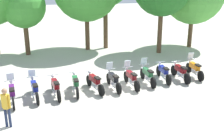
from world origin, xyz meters
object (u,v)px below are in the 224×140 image
(motorcycle_7, at_px, (148,75))
(motorcycle_4, at_px, (95,82))
(motorcycle_8, at_px, (163,72))
(motorcycle_6, at_px, (131,78))
(tree_1, at_px, (24,6))
(motorcycle_0, at_px, (12,93))
(motorcycle_9, at_px, (180,72))
(motorcycle_1, at_px, (35,89))
(motorcycle_2, at_px, (55,87))
(motorcycle_10, at_px, (194,69))
(person_0, at_px, (6,105))
(motorcycle_5, at_px, (113,80))
(motorcycle_3, at_px, (76,84))

(motorcycle_7, bearing_deg, motorcycle_4, 93.86)
(motorcycle_8, bearing_deg, motorcycle_6, 103.52)
(motorcycle_4, relative_size, tree_1, 0.40)
(motorcycle_0, height_order, motorcycle_9, motorcycle_0)
(motorcycle_6, bearing_deg, motorcycle_9, -89.19)
(motorcycle_1, relative_size, motorcycle_8, 0.98)
(motorcycle_1, bearing_deg, motorcycle_9, -93.87)
(motorcycle_4, relative_size, motorcycle_9, 0.96)
(motorcycle_2, bearing_deg, motorcycle_9, -92.69)
(motorcycle_10, bearing_deg, motorcycle_9, 104.97)
(motorcycle_1, height_order, motorcycle_2, motorcycle_1)
(motorcycle_1, bearing_deg, motorcycle_7, -93.16)
(motorcycle_6, relative_size, tree_1, 0.41)
(motorcycle_7, distance_m, motorcycle_8, 1.08)
(motorcycle_7, xyz_separation_m, person_0, (-7.05, -3.92, 0.52))
(motorcycle_9, bearing_deg, tree_1, 45.74)
(motorcycle_4, distance_m, motorcycle_8, 4.26)
(motorcycle_5, height_order, motorcycle_10, same)
(motorcycle_4, distance_m, motorcycle_9, 5.27)
(motorcycle_3, xyz_separation_m, motorcycle_4, (1.03, 0.12, 0.00))
(tree_1, bearing_deg, motorcycle_5, -54.42)
(motorcycle_1, bearing_deg, tree_1, -4.67)
(motorcycle_10, xyz_separation_m, tree_1, (-10.66, 6.50, 3.14))
(motorcycle_3, distance_m, motorcycle_6, 3.13)
(tree_1, bearing_deg, person_0, -87.46)
(motorcycle_0, xyz_separation_m, motorcycle_9, (9.34, 1.81, -0.01))
(motorcycle_3, relative_size, motorcycle_7, 1.00)
(motorcycle_9, bearing_deg, motorcycle_7, 88.91)
(motorcycle_2, height_order, motorcycle_6, motorcycle_6)
(motorcycle_1, height_order, motorcycle_3, motorcycle_1)
(motorcycle_2, distance_m, motorcycle_10, 8.46)
(motorcycle_9, bearing_deg, motorcycle_4, 91.24)
(motorcycle_3, distance_m, motorcycle_8, 5.29)
(motorcycle_3, height_order, motorcycle_8, same)
(motorcycle_2, height_order, motorcycle_8, same)
(motorcycle_8, bearing_deg, motorcycle_10, -84.44)
(motorcycle_5, height_order, tree_1, tree_1)
(motorcycle_9, bearing_deg, motorcycle_10, -80.00)
(motorcycle_0, distance_m, motorcycle_2, 2.14)
(motorcycle_0, height_order, motorcycle_6, same)
(motorcycle_0, relative_size, motorcycle_5, 1.00)
(motorcycle_8, relative_size, motorcycle_9, 1.01)
(motorcycle_1, relative_size, motorcycle_4, 1.02)
(motorcycle_10, bearing_deg, motorcycle_8, 95.31)
(motorcycle_4, relative_size, motorcycle_7, 0.96)
(motorcycle_2, bearing_deg, motorcycle_3, -88.96)
(motorcycle_1, relative_size, motorcycle_2, 1.00)
(motorcycle_3, xyz_separation_m, motorcycle_10, (7.26, 1.39, 0.01))
(motorcycle_8, bearing_deg, motorcycle_1, 97.77)
(motorcycle_1, xyz_separation_m, motorcycle_9, (8.30, 1.44, -0.01))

